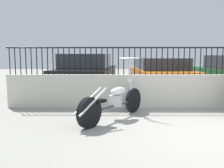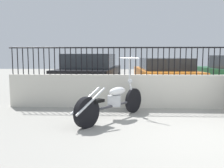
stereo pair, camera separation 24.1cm
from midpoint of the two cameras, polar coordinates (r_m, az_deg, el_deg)
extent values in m
plane|color=gray|center=(4.68, 20.25, -11.00)|extent=(40.00, 40.00, 0.00)
cube|color=beige|center=(6.77, 13.78, -1.59)|extent=(8.98, 0.18, 0.87)
cylinder|color=black|center=(7.13, -23.27, 4.89)|extent=(0.02, 0.02, 0.72)
cylinder|color=black|center=(7.07, -22.21, 4.93)|extent=(0.02, 0.02, 0.72)
cylinder|color=black|center=(7.02, -21.13, 4.97)|extent=(0.02, 0.02, 0.72)
cylinder|color=black|center=(6.97, -20.04, 5.00)|extent=(0.02, 0.02, 0.72)
cylinder|color=black|center=(6.92, -18.93, 5.03)|extent=(0.02, 0.02, 0.72)
cylinder|color=black|center=(6.87, -17.80, 5.07)|extent=(0.02, 0.02, 0.72)
cylinder|color=black|center=(6.83, -16.66, 5.10)|extent=(0.02, 0.02, 0.72)
cylinder|color=black|center=(6.79, -15.51, 5.13)|extent=(0.02, 0.02, 0.72)
cylinder|color=black|center=(6.75, -14.34, 5.15)|extent=(0.02, 0.02, 0.72)
cylinder|color=black|center=(6.71, -13.16, 5.18)|extent=(0.02, 0.02, 0.72)
cylinder|color=black|center=(6.68, -11.97, 5.20)|extent=(0.02, 0.02, 0.72)
cylinder|color=black|center=(6.65, -10.77, 5.23)|extent=(0.02, 0.02, 0.72)
cylinder|color=black|center=(6.63, -9.55, 5.25)|extent=(0.02, 0.02, 0.72)
cylinder|color=black|center=(6.60, -8.33, 5.26)|extent=(0.02, 0.02, 0.72)
cylinder|color=black|center=(6.58, -7.10, 5.28)|extent=(0.02, 0.02, 0.72)
cylinder|color=black|center=(6.57, -5.86, 5.29)|extent=(0.02, 0.02, 0.72)
cylinder|color=black|center=(6.55, -4.62, 5.30)|extent=(0.02, 0.02, 0.72)
cylinder|color=black|center=(6.54, -3.37, 5.31)|extent=(0.02, 0.02, 0.72)
cylinder|color=black|center=(6.53, -2.12, 5.31)|extent=(0.02, 0.02, 0.72)
cylinder|color=black|center=(6.53, -0.86, 5.32)|extent=(0.02, 0.02, 0.72)
cylinder|color=black|center=(6.52, 0.39, 5.32)|extent=(0.02, 0.02, 0.72)
cylinder|color=black|center=(6.53, 1.65, 5.31)|extent=(0.02, 0.02, 0.72)
cylinder|color=black|center=(6.53, 2.91, 5.31)|extent=(0.02, 0.02, 0.72)
cylinder|color=black|center=(6.54, 4.16, 5.30)|extent=(0.02, 0.02, 0.72)
cylinder|color=black|center=(6.55, 5.41, 5.29)|extent=(0.02, 0.02, 0.72)
cylinder|color=black|center=(6.56, 6.65, 5.28)|extent=(0.02, 0.02, 0.72)
cylinder|color=black|center=(6.58, 7.89, 5.26)|extent=(0.02, 0.02, 0.72)
cylinder|color=black|center=(6.60, 9.13, 5.25)|extent=(0.02, 0.02, 0.72)
cylinder|color=black|center=(6.62, 10.35, 5.23)|extent=(0.02, 0.02, 0.72)
cylinder|color=black|center=(6.65, 11.57, 5.21)|extent=(0.02, 0.02, 0.72)
cylinder|color=black|center=(6.67, 12.77, 5.18)|extent=(0.02, 0.02, 0.72)
cylinder|color=black|center=(6.71, 13.97, 5.16)|extent=(0.02, 0.02, 0.72)
cylinder|color=black|center=(6.74, 15.15, 5.13)|extent=(0.02, 0.02, 0.72)
cylinder|color=black|center=(6.78, 16.32, 5.10)|extent=(0.02, 0.02, 0.72)
cylinder|color=black|center=(6.82, 17.48, 5.07)|extent=(0.02, 0.02, 0.72)
cylinder|color=black|center=(6.86, 18.62, 5.04)|extent=(0.02, 0.02, 0.72)
cylinder|color=black|center=(6.91, 19.75, 5.00)|extent=(0.02, 0.02, 0.72)
cylinder|color=black|center=(6.95, 20.86, 4.97)|extent=(0.02, 0.02, 0.72)
cylinder|color=black|center=(7.00, 21.96, 4.93)|extent=(0.02, 0.02, 0.72)
cylinder|color=black|center=(7.06, 23.04, 4.89)|extent=(0.02, 0.02, 0.72)
cylinder|color=black|center=(6.71, 14.05, 8.08)|extent=(8.98, 0.04, 0.04)
cylinder|color=black|center=(6.05, 3.74, -3.75)|extent=(0.40, 0.52, 0.59)
cylinder|color=black|center=(4.80, -6.65, -6.54)|extent=(0.45, 0.56, 0.60)
cylinder|color=#38383D|center=(5.40, -0.84, -5.01)|extent=(0.90, 1.23, 0.06)
cube|color=silver|center=(5.42, -0.53, -3.89)|extent=(0.28, 0.18, 0.24)
ellipsoid|color=white|center=(5.48, 0.22, -1.64)|extent=(0.47, 0.54, 0.18)
cube|color=black|center=(4.98, -4.33, -3.91)|extent=(0.29, 0.32, 0.06)
cylinder|color=silver|center=(5.93, 3.29, -1.51)|extent=(0.16, 0.21, 0.51)
sphere|color=silver|center=(5.85, 2.99, 0.65)|extent=(0.11, 0.11, 0.11)
cylinder|color=silver|center=(5.81, 2.84, 3.36)|extent=(0.03, 0.03, 0.52)
cylinder|color=silver|center=(5.80, 2.86, 5.92)|extent=(0.44, 0.33, 0.03)
cylinder|color=silver|center=(4.74, -5.65, -3.97)|extent=(0.50, 0.68, 0.45)
cylinder|color=silver|center=(4.84, -6.89, -3.78)|extent=(0.50, 0.68, 0.45)
cylinder|color=black|center=(11.05, -9.43, 1.05)|extent=(0.16, 0.65, 0.64)
cylinder|color=black|center=(10.75, -0.45, 0.98)|extent=(0.16, 0.65, 0.64)
cylinder|color=black|center=(8.53, -13.84, -0.70)|extent=(0.16, 0.65, 0.64)
cylinder|color=black|center=(8.14, -2.22, -0.86)|extent=(0.16, 0.65, 0.64)
cube|color=black|center=(9.55, -6.39, 1.76)|extent=(2.17, 4.39, 0.67)
cube|color=#2D3338|center=(9.31, -6.70, 5.27)|extent=(1.81, 2.17, 0.51)
cylinder|color=black|center=(10.60, 4.07, 0.89)|extent=(0.14, 0.64, 0.64)
cylinder|color=black|center=(10.92, 12.88, 0.90)|extent=(0.14, 0.64, 0.64)
cylinder|color=black|center=(8.04, 6.12, -0.99)|extent=(0.14, 0.64, 0.64)
cylinder|color=black|center=(8.45, 17.49, -0.89)|extent=(0.14, 0.64, 0.64)
cube|color=orange|center=(9.44, 10.05, 1.51)|extent=(2.00, 4.29, 0.63)
cube|color=#2D3338|center=(9.20, 10.39, 4.60)|extent=(1.71, 2.09, 0.40)
cylinder|color=black|center=(11.00, 18.06, 0.78)|extent=(0.18, 0.65, 0.64)
camera|label=1|loc=(0.12, -91.17, -0.14)|focal=40.00mm
camera|label=2|loc=(0.12, 88.83, 0.14)|focal=40.00mm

